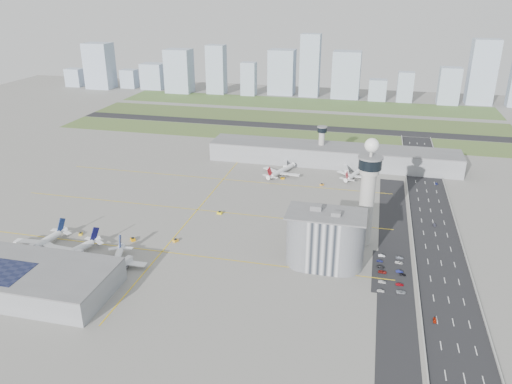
% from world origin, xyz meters
% --- Properties ---
extents(ground, '(1000.00, 1000.00, 0.00)m').
position_xyz_m(ground, '(0.00, 0.00, 0.00)').
color(ground, gray).
extents(grass_strip_0, '(480.00, 50.00, 0.08)m').
position_xyz_m(grass_strip_0, '(-20.00, 225.00, 0.04)').
color(grass_strip_0, '#4F6E34').
rests_on(grass_strip_0, ground).
extents(grass_strip_1, '(480.00, 60.00, 0.08)m').
position_xyz_m(grass_strip_1, '(-20.00, 300.00, 0.04)').
color(grass_strip_1, '#4C642F').
rests_on(grass_strip_1, ground).
extents(grass_strip_2, '(480.00, 70.00, 0.08)m').
position_xyz_m(grass_strip_2, '(-20.00, 380.00, 0.04)').
color(grass_strip_2, '#4A642F').
rests_on(grass_strip_2, ground).
extents(runway, '(480.00, 22.00, 0.10)m').
position_xyz_m(runway, '(-20.00, 262.00, 0.06)').
color(runway, black).
rests_on(runway, ground).
extents(highway, '(28.00, 500.00, 0.10)m').
position_xyz_m(highway, '(115.00, 0.00, 0.05)').
color(highway, black).
rests_on(highway, ground).
extents(barrier_left, '(0.60, 500.00, 1.20)m').
position_xyz_m(barrier_left, '(101.00, 0.00, 0.60)').
color(barrier_left, '#9E9E99').
rests_on(barrier_left, ground).
extents(barrier_right, '(0.60, 500.00, 1.20)m').
position_xyz_m(barrier_right, '(129.00, 0.00, 0.60)').
color(barrier_right, '#9E9E99').
rests_on(barrier_right, ground).
extents(landside_road, '(18.00, 260.00, 0.08)m').
position_xyz_m(landside_road, '(90.00, -10.00, 0.04)').
color(landside_road, black).
rests_on(landside_road, ground).
extents(parking_lot, '(20.00, 44.00, 0.10)m').
position_xyz_m(parking_lot, '(88.00, -22.00, 0.05)').
color(parking_lot, black).
rests_on(parking_lot, ground).
extents(taxiway_line_h_0, '(260.00, 0.60, 0.01)m').
position_xyz_m(taxiway_line_h_0, '(-40.00, -30.00, 0.01)').
color(taxiway_line_h_0, yellow).
rests_on(taxiway_line_h_0, ground).
extents(taxiway_line_h_1, '(260.00, 0.60, 0.01)m').
position_xyz_m(taxiway_line_h_1, '(-40.00, 30.00, 0.01)').
color(taxiway_line_h_1, yellow).
rests_on(taxiway_line_h_1, ground).
extents(taxiway_line_h_2, '(260.00, 0.60, 0.01)m').
position_xyz_m(taxiway_line_h_2, '(-40.00, 90.00, 0.01)').
color(taxiway_line_h_2, yellow).
rests_on(taxiway_line_h_2, ground).
extents(taxiway_line_v, '(0.60, 260.00, 0.01)m').
position_xyz_m(taxiway_line_v, '(-40.00, 30.00, 0.01)').
color(taxiway_line_v, yellow).
rests_on(taxiway_line_v, ground).
extents(control_tower, '(14.00, 14.00, 64.50)m').
position_xyz_m(control_tower, '(72.00, 8.00, 35.04)').
color(control_tower, '#ADAAA5').
rests_on(control_tower, ground).
extents(secondary_tower, '(8.60, 8.60, 31.90)m').
position_xyz_m(secondary_tower, '(30.00, 150.00, 18.80)').
color(secondary_tower, '#ADAAA5').
rests_on(secondary_tower, ground).
extents(admin_building, '(42.00, 24.00, 33.50)m').
position_xyz_m(admin_building, '(51.99, -22.00, 15.30)').
color(admin_building, '#B2B2B7').
rests_on(admin_building, ground).
extents(terminal_pier, '(210.00, 32.00, 15.80)m').
position_xyz_m(terminal_pier, '(40.00, 148.00, 7.90)').
color(terminal_pier, gray).
rests_on(terminal_pier, ground).
extents(near_terminal, '(84.00, 42.00, 13.00)m').
position_xyz_m(near_terminal, '(-88.07, -82.02, 6.43)').
color(near_terminal, gray).
rests_on(near_terminal, ground).
extents(airplane_near_a, '(44.03, 49.07, 11.98)m').
position_xyz_m(airplane_near_a, '(-109.94, -45.02, 5.99)').
color(airplane_near_a, white).
rests_on(airplane_near_a, ground).
extents(airplane_near_b, '(47.73, 51.35, 11.63)m').
position_xyz_m(airplane_near_b, '(-87.06, -49.32, 5.81)').
color(airplane_near_b, white).
rests_on(airplane_near_b, ground).
extents(airplane_near_c, '(44.41, 48.43, 11.26)m').
position_xyz_m(airplane_near_c, '(-56.62, -54.11, 5.63)').
color(airplane_near_c, white).
rests_on(airplane_near_c, ground).
extents(airplane_far_a, '(46.01, 49.39, 11.14)m').
position_xyz_m(airplane_far_a, '(2.78, 111.62, 5.57)').
color(airplane_far_a, white).
rests_on(airplane_far_a, ground).
extents(airplane_far_b, '(39.99, 43.10, 9.80)m').
position_xyz_m(airplane_far_b, '(60.85, 118.71, 4.90)').
color(airplane_far_b, white).
rests_on(airplane_far_b, ground).
extents(jet_bridge_near_0, '(5.39, 14.31, 5.70)m').
position_xyz_m(jet_bridge_near_0, '(-113.00, -61.00, 2.85)').
color(jet_bridge_near_0, silver).
rests_on(jet_bridge_near_0, ground).
extents(jet_bridge_near_1, '(5.39, 14.31, 5.70)m').
position_xyz_m(jet_bridge_near_1, '(-83.00, -61.00, 2.85)').
color(jet_bridge_near_1, silver).
rests_on(jet_bridge_near_1, ground).
extents(jet_bridge_near_2, '(5.39, 14.31, 5.70)m').
position_xyz_m(jet_bridge_near_2, '(-53.00, -61.00, 2.85)').
color(jet_bridge_near_2, silver).
rests_on(jet_bridge_near_2, ground).
extents(jet_bridge_far_0, '(5.39, 14.31, 5.70)m').
position_xyz_m(jet_bridge_far_0, '(2.00, 132.00, 2.85)').
color(jet_bridge_far_0, silver).
rests_on(jet_bridge_far_0, ground).
extents(jet_bridge_far_1, '(5.39, 14.31, 5.70)m').
position_xyz_m(jet_bridge_far_1, '(52.00, 132.00, 2.85)').
color(jet_bridge_far_1, silver).
rests_on(jet_bridge_far_1, ground).
extents(tug_0, '(2.72, 3.28, 1.63)m').
position_xyz_m(tug_0, '(-97.09, -22.06, 0.82)').
color(tug_0, yellow).
rests_on(tug_0, ground).
extents(tug_1, '(4.09, 4.15, 2.01)m').
position_xyz_m(tug_1, '(-62.55, -21.41, 1.00)').
color(tug_1, orange).
rests_on(tug_1, ground).
extents(tug_2, '(3.42, 3.86, 1.86)m').
position_xyz_m(tug_2, '(-37.04, -16.68, 0.93)').
color(tug_2, gold).
rests_on(tug_2, ground).
extents(tug_3, '(3.54, 2.62, 1.92)m').
position_xyz_m(tug_3, '(-23.18, 27.17, 0.96)').
color(tug_3, yellow).
rests_on(tug_3, ground).
extents(tug_4, '(3.39, 2.58, 1.80)m').
position_xyz_m(tug_4, '(5.59, 101.63, 0.90)').
color(tug_4, '#DB9200').
rests_on(tug_4, ground).
extents(tug_5, '(3.23, 3.40, 1.63)m').
position_xyz_m(tug_5, '(37.50, 95.18, 0.81)').
color(tug_5, orange).
rests_on(tug_5, ground).
extents(car_lot_0, '(3.82, 1.71, 1.28)m').
position_xyz_m(car_lot_0, '(82.76, -42.35, 0.64)').
color(car_lot_0, white).
rests_on(car_lot_0, ground).
extents(car_lot_1, '(4.11, 1.88, 1.31)m').
position_xyz_m(car_lot_1, '(83.38, -33.90, 0.65)').
color(car_lot_1, '#949494').
rests_on(car_lot_1, ground).
extents(car_lot_2, '(4.60, 2.31, 1.25)m').
position_xyz_m(car_lot_2, '(83.50, -23.91, 0.62)').
color(car_lot_2, maroon).
rests_on(car_lot_2, ground).
extents(car_lot_3, '(4.16, 1.96, 1.17)m').
position_xyz_m(car_lot_3, '(82.51, -18.68, 0.59)').
color(car_lot_3, black).
rests_on(car_lot_3, ground).
extents(car_lot_4, '(3.51, 1.68, 1.16)m').
position_xyz_m(car_lot_4, '(82.00, -12.34, 0.58)').
color(car_lot_4, navy).
rests_on(car_lot_4, ground).
extents(car_lot_5, '(3.91, 1.71, 1.25)m').
position_xyz_m(car_lot_5, '(82.97, -6.08, 0.63)').
color(car_lot_5, white).
rests_on(car_lot_5, ground).
extents(car_lot_6, '(4.94, 2.76, 1.31)m').
position_xyz_m(car_lot_6, '(92.60, -41.32, 0.65)').
color(car_lot_6, '#A0A5AE').
rests_on(car_lot_6, ground).
extents(car_lot_7, '(4.13, 2.08, 1.15)m').
position_xyz_m(car_lot_7, '(92.09, -34.20, 0.58)').
color(car_lot_7, '#AD0915').
rests_on(car_lot_7, ground).
extents(car_lot_8, '(3.74, 1.93, 1.22)m').
position_xyz_m(car_lot_8, '(93.74, -23.99, 0.61)').
color(car_lot_8, black).
rests_on(car_lot_8, ground).
extents(car_lot_9, '(3.82, 1.35, 1.26)m').
position_xyz_m(car_lot_9, '(92.33, -21.35, 0.63)').
color(car_lot_9, navy).
rests_on(car_lot_9, ground).
extents(car_lot_10, '(4.52, 2.36, 1.22)m').
position_xyz_m(car_lot_10, '(92.32, -11.75, 0.61)').
color(car_lot_10, white).
rests_on(car_lot_10, ground).
extents(car_lot_11, '(4.50, 2.41, 1.24)m').
position_xyz_m(car_lot_11, '(92.79, -6.07, 0.62)').
color(car_lot_11, gray).
rests_on(car_lot_11, ground).
extents(car_hw_0, '(1.82, 3.97, 1.32)m').
position_xyz_m(car_hw_0, '(106.89, -61.07, 0.66)').
color(car_hw_0, '#A61E09').
rests_on(car_hw_0, ground).
extents(car_hw_1, '(1.82, 4.08, 1.30)m').
position_xyz_m(car_hw_1, '(115.32, 41.95, 0.65)').
color(car_hw_1, '#22222D').
rests_on(car_hw_1, ground).
extents(car_hw_2, '(1.89, 4.01, 1.11)m').
position_xyz_m(car_hw_2, '(123.20, 118.27, 0.55)').
color(car_hw_2, navy).
rests_on(car_hw_2, ground).
extents(car_hw_4, '(1.76, 3.46, 1.13)m').
position_xyz_m(car_hw_4, '(107.35, 178.83, 0.56)').
color(car_hw_4, gray).
rests_on(car_hw_4, ground).
extents(skyline_bldg_0, '(24.05, 19.24, 26.50)m').
position_xyz_m(skyline_bldg_0, '(-377.77, 421.70, 13.25)').
color(skyline_bldg_0, '#9EADC1').
rests_on(skyline_bldg_0, ground).
extents(skyline_bldg_1, '(37.63, 30.10, 65.60)m').
position_xyz_m(skyline_bldg_1, '(-331.22, 417.61, 32.80)').
color(skyline_bldg_1, '#9EADC1').
rests_on(skyline_bldg_1, ground).
extents(skyline_bldg_2, '(22.81, 18.25, 26.79)m').
position_xyz_m(skyline_bldg_2, '(-291.25, 430.16, 13.39)').
color(skyline_bldg_2, '#9EADC1').
rests_on(skyline_bldg_2, ground).
extents(skyline_bldg_3, '(32.30, 25.84, 36.93)m').
position_xyz_m(skyline_bldg_3, '(-252.58, 431.35, 18.47)').
color(skyline_bldg_3, '#9EADC1').
rests_on(skyline_bldg_3, ground).
extents(skyline_bldg_4, '(35.81, 28.65, 60.36)m').
position_xyz_m(skyline_bldg_4, '(-204.47, 415.19, 30.18)').
color(skyline_bldg_4, '#9EADC1').
rests_on(skyline_bldg_4, ground).
extents(skyline_bldg_5, '(25.49, 20.39, 66.89)m').
position_xyz_m(skyline_bldg_5, '(-150.11, 419.66, 33.44)').
color(skyline_bldg_5, '#9EADC1').
rests_on(skyline_bldg_5, ground).
extents(skyline_bldg_6, '(20.04, 16.03, 45.20)m').
position_xyz_m(skyline_bldg_6, '(-102.68, 417.90, 22.60)').
color(skyline_bldg_6, '#9EADC1').
rests_on(skyline_bldg_6, ground).
extents(skyline_bldg_7, '(35.76, 28.61, 61.22)m').
position_xyz_m(skyline_bldg_7, '(-59.44, 436.89, 30.61)').
color(skyline_bldg_7, '#9EADC1').
rests_on(skyline_bldg_7, ground).
extents(skyline_bldg_8, '(26.33, 21.06, 83.39)m').
position_xyz_m(skyline_bldg_8, '(-19.42, 431.56, 41.69)').
color(skyline_bldg_8, '#9EADC1').
rests_on(skyline_bldg_8, ground).
extents(skyline_bldg_9, '(36.96, 29.57, 62.11)m').
position_xyz_m(skyline_bldg_9, '(30.27, 432.32, 31.06)').
color(skyline_bldg_9, '#9EADC1').
rests_on(skyline_bldg_9, ground).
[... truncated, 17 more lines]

